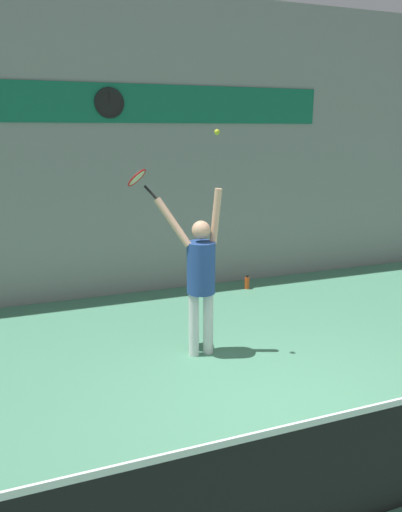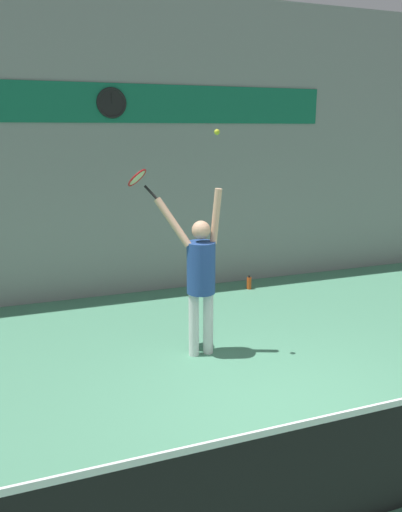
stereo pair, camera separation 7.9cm
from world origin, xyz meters
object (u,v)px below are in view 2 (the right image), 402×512
object	(u,v)px
water_bottle	(249,283)
tennis_ball	(217,132)
tennis_racket	(138,179)
scoreboard_clock	(112,103)
tennis_player	(200,272)

from	to	relation	value
water_bottle	tennis_ball	bearing A→B (deg)	-124.16
tennis_ball	tennis_racket	bearing A→B (deg)	148.19
tennis_ball	water_bottle	world-z (taller)	tennis_ball
scoreboard_clock	water_bottle	size ratio (longest dim) A/B	1.86
scoreboard_clock	tennis_player	xyz separation A→B (m)	(0.52, -2.74, -2.15)
scoreboard_clock	tennis_player	size ratio (longest dim) A/B	0.23
water_bottle	tennis_racket	bearing A→B (deg)	-142.67
scoreboard_clock	tennis_player	world-z (taller)	scoreboard_clock
scoreboard_clock	tennis_ball	distance (m)	2.97
tennis_racket	water_bottle	distance (m)	3.72
scoreboard_clock	water_bottle	world-z (taller)	scoreboard_clock
tennis_racket	tennis_ball	xyz separation A→B (m)	(0.82, -0.51, 0.56)
scoreboard_clock	tennis_racket	size ratio (longest dim) A/B	1.22
tennis_ball	water_bottle	size ratio (longest dim) A/B	0.25
tennis_racket	water_bottle	xyz separation A→B (m)	(2.43, 1.85, -2.13)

